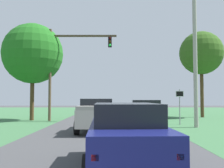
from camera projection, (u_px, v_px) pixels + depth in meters
ground_plane at (104, 138)px, 13.03m from camera, size 120.00×120.00×0.00m
red_suv_near at (127, 133)px, 7.43m from camera, size 2.34×4.92×1.80m
pickup_truck_lead at (98, 114)px, 15.70m from camera, size 2.27×5.14×1.93m
traffic_light at (67, 62)px, 23.15m from camera, size 5.93×0.40×8.05m
keep_moving_sign at (181, 102)px, 19.75m from camera, size 0.60×0.09×2.65m
oak_tree_right at (202, 53)px, 27.80m from camera, size 4.53×4.53×9.00m
crossing_suv_far at (145, 109)px, 26.07m from camera, size 4.50×2.20×1.80m
utility_pole_right at (196, 62)px, 18.06m from camera, size 0.28×0.28×8.87m
extra_tree_1 at (34, 54)px, 23.97m from camera, size 5.44×5.44×8.73m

